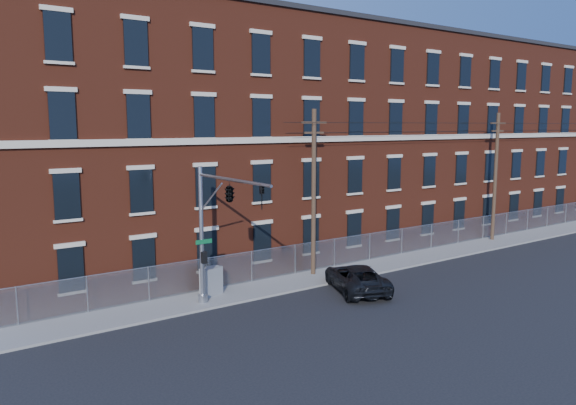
{
  "coord_description": "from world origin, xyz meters",
  "views": [
    {
      "loc": [
        -18.09,
        -20.53,
        9.15
      ],
      "look_at": [
        -1.0,
        4.0,
        4.97
      ],
      "focal_mm": 34.42,
      "sensor_mm": 36.0,
      "label": 1
    }
  ],
  "objects_px": {
    "traffic_signal_mast": "(223,206)",
    "pickup_truck": "(356,278)",
    "utility_cabinet": "(211,281)",
    "utility_pole_near": "(314,189)"
  },
  "relations": [
    {
      "from": "traffic_signal_mast",
      "to": "pickup_truck",
      "type": "relative_size",
      "value": 1.3
    },
    {
      "from": "utility_cabinet",
      "to": "utility_pole_near",
      "type": "bearing_deg",
      "value": -14.71
    },
    {
      "from": "utility_cabinet",
      "to": "pickup_truck",
      "type": "bearing_deg",
      "value": -43.63
    },
    {
      "from": "traffic_signal_mast",
      "to": "utility_pole_near",
      "type": "distance_m",
      "value": 8.7
    },
    {
      "from": "utility_pole_near",
      "to": "pickup_truck",
      "type": "distance_m",
      "value": 6.0
    },
    {
      "from": "traffic_signal_mast",
      "to": "utility_cabinet",
      "type": "height_order",
      "value": "traffic_signal_mast"
    },
    {
      "from": "utility_pole_near",
      "to": "pickup_truck",
      "type": "relative_size",
      "value": 1.86
    },
    {
      "from": "utility_pole_near",
      "to": "pickup_truck",
      "type": "xyz_separation_m",
      "value": [
        0.06,
        -3.87,
        -4.59
      ]
    },
    {
      "from": "traffic_signal_mast",
      "to": "utility_cabinet",
      "type": "relative_size",
      "value": 4.7
    },
    {
      "from": "utility_pole_near",
      "to": "utility_cabinet",
      "type": "height_order",
      "value": "utility_pole_near"
    }
  ]
}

